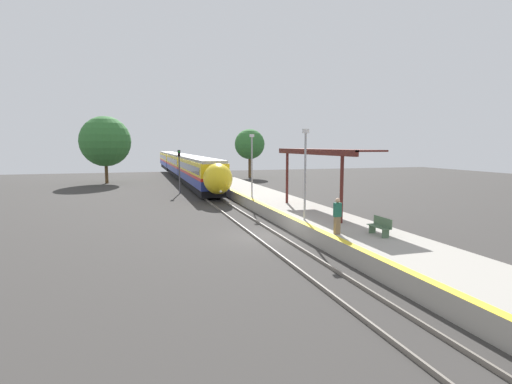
% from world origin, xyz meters
% --- Properties ---
extents(ground_plane, '(120.00, 120.00, 0.00)m').
position_xyz_m(ground_plane, '(0.00, 0.00, 0.00)').
color(ground_plane, '#383533').
extents(rail_left, '(0.08, 90.00, 0.15)m').
position_xyz_m(rail_left, '(-0.72, 0.00, 0.07)').
color(rail_left, slate).
rests_on(rail_left, ground_plane).
extents(rail_right, '(0.08, 90.00, 0.15)m').
position_xyz_m(rail_right, '(0.72, 0.00, 0.07)').
color(rail_right, slate).
rests_on(rail_right, ground_plane).
extents(train, '(2.74, 64.64, 3.80)m').
position_xyz_m(train, '(0.00, 44.51, 2.18)').
color(train, black).
rests_on(train, ground_plane).
extents(platform_right, '(4.25, 64.00, 0.86)m').
position_xyz_m(platform_right, '(3.87, 0.00, 0.43)').
color(platform_right, '#9E998E').
rests_on(platform_right, ground_plane).
extents(platform_bench, '(0.44, 1.48, 0.89)m').
position_xyz_m(platform_bench, '(4.24, -4.91, 1.32)').
color(platform_bench, '#4C6B4C').
rests_on(platform_bench, platform_right).
extents(person_waiting, '(0.36, 0.24, 1.80)m').
position_xyz_m(person_waiting, '(2.37, -4.04, 1.80)').
color(person_waiting, '#7F6647').
rests_on(person_waiting, platform_right).
extents(railway_signal, '(0.28, 0.28, 4.73)m').
position_xyz_m(railway_signal, '(-2.53, 22.25, 2.87)').
color(railway_signal, '#59595E').
rests_on(railway_signal, ground_plane).
extents(lamppost_near, '(0.36, 0.20, 5.30)m').
position_xyz_m(lamppost_near, '(2.36, -0.10, 3.89)').
color(lamppost_near, '#9E9EA3').
rests_on(lamppost_near, platform_right).
extents(lamppost_mid, '(0.36, 0.20, 5.30)m').
position_xyz_m(lamppost_mid, '(2.36, 10.95, 3.89)').
color(lamppost_mid, '#9E9EA3').
rests_on(lamppost_mid, platform_right).
extents(station_canopy, '(2.02, 11.38, 4.13)m').
position_xyz_m(station_canopy, '(4.50, 2.61, 4.70)').
color(station_canopy, '#511E19').
rests_on(station_canopy, platform_right).
extents(background_tree_left, '(6.85, 6.85, 9.20)m').
position_xyz_m(background_tree_left, '(-10.92, 37.20, 5.76)').
color(background_tree_left, brown).
rests_on(background_tree_left, ground_plane).
extents(background_tree_right, '(4.83, 4.83, 7.85)m').
position_xyz_m(background_tree_right, '(10.74, 41.02, 5.41)').
color(background_tree_right, brown).
rests_on(background_tree_right, ground_plane).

